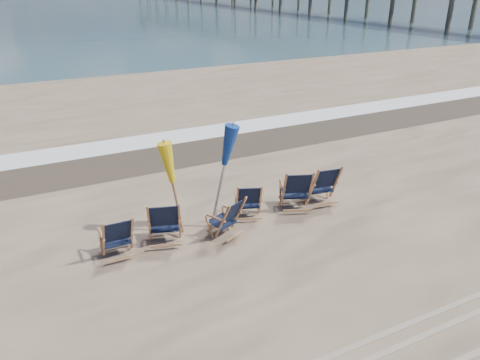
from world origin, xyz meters
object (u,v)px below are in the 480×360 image
Objects in this scene: beach_chair_3 at (260,201)px; umbrella_yellow at (173,167)px; beach_chair_4 at (310,190)px; beach_chair_0 at (132,235)px; beach_chair_1 at (180,222)px; umbrella_blue at (220,149)px; beach_chair_2 at (239,214)px; beach_chair_5 at (336,184)px.

beach_chair_3 is 2.14m from umbrella_yellow.
umbrella_yellow reaches higher than beach_chair_3.
beach_chair_4 is 0.54× the size of umbrella_yellow.
beach_chair_0 is 0.90× the size of beach_chair_1.
beach_chair_0 reaches higher than beach_chair_3.
beach_chair_3 is at bearing -2.72° from umbrella_blue.
beach_chair_2 is 0.39× the size of umbrella_blue.
beach_chair_3 is at bearing 5.21° from beach_chair_5.
beach_chair_3 is at bearing -176.03° from beach_chair_0.
umbrella_yellow reaches higher than beach_chair_4.
beach_chair_5 is at bearing -6.27° from umbrella_yellow.
beach_chair_2 is at bearing 176.71° from beach_chair_0.
beach_chair_1 is at bearing 28.24° from beach_chair_3.
beach_chair_3 is 0.46× the size of umbrella_yellow.
umbrella_yellow is at bearing 12.86° from beach_chair_4.
beach_chair_2 is at bearing 46.89° from beach_chair_3.
beach_chair_1 reaches higher than beach_chair_0.
beach_chair_3 is at bearing -156.04° from beach_chair_1.
beach_chair_5 is (1.98, -0.11, 0.07)m from beach_chair_3.
beach_chair_3 is 0.39× the size of umbrella_blue.
umbrella_blue is at bearing -147.77° from beach_chair_1.
umbrella_blue reaches higher than beach_chair_2.
beach_chair_1 is 1.15× the size of beach_chair_3.
beach_chair_1 is at bearing 178.13° from beach_chair_0.
beach_chair_0 is 0.90× the size of beach_chair_5.
beach_chair_5 is at bearing -178.82° from beach_chair_0.
beach_chair_5 reaches higher than beach_chair_3.
beach_chair_0 is at bearing -173.04° from umbrella_blue.
beach_chair_0 is 4.12m from beach_chair_4.
umbrella_blue reaches higher than umbrella_yellow.
beach_chair_2 is at bearing 13.04° from beach_chair_5.
umbrella_blue reaches higher than beach_chair_1.
beach_chair_4 is at bearing 160.99° from beach_chair_2.
beach_chair_0 is 0.95m from beach_chair_1.
beach_chair_4 reaches higher than beach_chair_3.
beach_chair_5 is at bearing 160.98° from beach_chair_2.
beach_chair_4 is (1.21, -0.17, 0.08)m from beach_chair_3.
beach_chair_1 reaches higher than beach_chair_3.
beach_chair_0 is at bearing -27.19° from beach_chair_2.
beach_chair_1 is at bearing 22.96° from beach_chair_4.
beach_chair_0 is 2.22m from beach_chair_2.
beach_chair_1 is 1.98m from beach_chair_3.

